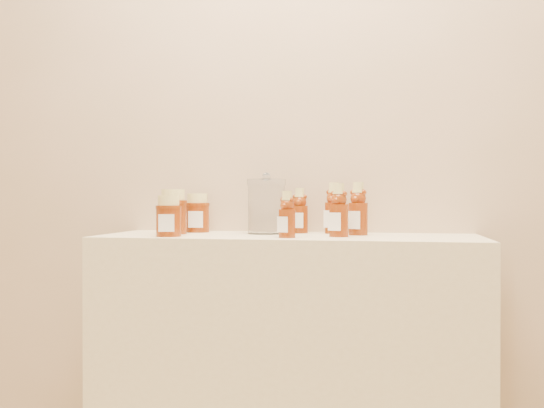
% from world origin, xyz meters
% --- Properties ---
extents(wall_back, '(3.50, 0.02, 2.70)m').
position_xyz_m(wall_back, '(0.00, 1.75, 1.35)').
color(wall_back, tan).
rests_on(wall_back, ground).
extents(display_table, '(1.20, 0.40, 0.90)m').
position_xyz_m(display_table, '(0.00, 1.55, 0.45)').
color(display_table, beige).
rests_on(display_table, ground).
extents(bear_bottle_back_left, '(0.07, 0.07, 0.17)m').
position_xyz_m(bear_bottle_back_left, '(0.02, 1.68, 0.99)').
color(bear_bottle_back_left, '#652107').
rests_on(bear_bottle_back_left, display_table).
extents(bear_bottle_back_mid, '(0.09, 0.09, 0.19)m').
position_xyz_m(bear_bottle_back_mid, '(0.13, 1.68, 1.00)').
color(bear_bottle_back_mid, '#652107').
rests_on(bear_bottle_back_mid, display_table).
extents(bear_bottle_back_right, '(0.09, 0.09, 0.19)m').
position_xyz_m(bear_bottle_back_right, '(0.22, 1.61, 1.00)').
color(bear_bottle_back_right, '#652107').
rests_on(bear_bottle_back_right, display_table).
extents(bear_bottle_front_left, '(0.07, 0.07, 0.16)m').
position_xyz_m(bear_bottle_front_left, '(0.01, 1.45, 0.98)').
color(bear_bottle_front_left, '#652107').
rests_on(bear_bottle_front_left, display_table).
extents(bear_bottle_front_right, '(0.08, 0.08, 0.18)m').
position_xyz_m(bear_bottle_front_right, '(0.16, 1.52, 0.99)').
color(bear_bottle_front_right, '#652107').
rests_on(bear_bottle_front_right, display_table).
extents(honey_jar_left, '(0.10, 0.10, 0.15)m').
position_xyz_m(honey_jar_left, '(-0.39, 1.55, 0.97)').
color(honey_jar_left, '#652107').
rests_on(honey_jar_left, display_table).
extents(honey_jar_back, '(0.10, 0.10, 0.13)m').
position_xyz_m(honey_jar_back, '(-0.34, 1.67, 0.97)').
color(honey_jar_back, '#652107').
rests_on(honey_jar_back, display_table).
extents(honey_jar_front, '(0.09, 0.09, 0.13)m').
position_xyz_m(honey_jar_front, '(-0.36, 1.43, 0.96)').
color(honey_jar_front, '#652107').
rests_on(honey_jar_front, display_table).
extents(glass_canister, '(0.16, 0.16, 0.20)m').
position_xyz_m(glass_canister, '(-0.09, 1.62, 1.00)').
color(glass_canister, white).
rests_on(glass_canister, display_table).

